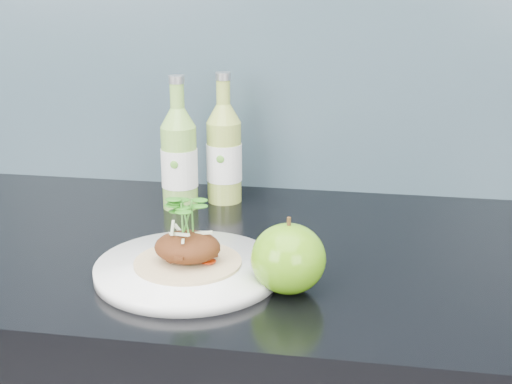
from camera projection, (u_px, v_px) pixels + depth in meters
dinner_plate at (188, 269)px, 0.93m from camera, size 0.27×0.27×0.02m
pork_taco at (187, 244)px, 0.92m from camera, size 0.14×0.14×0.10m
green_apple at (288, 259)px, 0.88m from camera, size 0.10×0.10×0.10m
cider_bottle_left at (179, 159)px, 1.17m from camera, size 0.07×0.07×0.22m
cider_bottle_right at (224, 153)px, 1.21m from camera, size 0.07×0.07×0.22m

